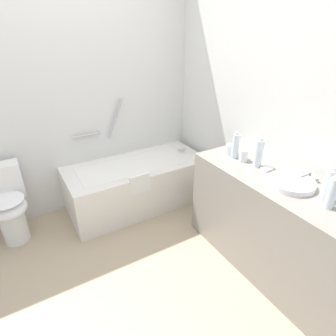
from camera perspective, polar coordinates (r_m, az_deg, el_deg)
ground_plane at (r=2.54m, az=-13.13°, el=-21.94°), size 4.18×4.18×0.00m
wall_back_tiled at (r=3.04m, az=-23.98°, el=13.48°), size 3.58×0.10×2.57m
wall_right_mirror at (r=2.66m, az=19.76°, el=12.52°), size 0.10×2.91×2.57m
bathtub at (r=3.22m, az=-6.26°, el=-2.91°), size 1.55×0.70×1.18m
toilet at (r=3.03m, az=-29.93°, el=-6.38°), size 0.36×0.49×0.75m
vanity_counter at (r=2.49m, az=21.01°, el=-11.10°), size 0.55×1.54×0.84m
sink_basin at (r=2.23m, az=23.91°, el=-2.81°), size 0.33×0.33×0.04m
sink_faucet at (r=2.37m, az=26.69°, el=-1.43°), size 0.14×0.15×0.06m
water_bottle_0 at (r=2.50m, az=13.60°, el=4.40°), size 0.06×0.06×0.24m
water_bottle_2 at (r=2.39m, az=17.99°, el=2.90°), size 0.07×0.07×0.25m
water_bottle_3 at (r=2.04m, az=30.46°, el=-4.42°), size 0.06×0.06×0.23m
water_bottle_4 at (r=2.11m, az=30.02°, el=-3.07°), size 0.07×0.07×0.25m
drinking_glass_1 at (r=2.48m, az=15.13°, el=2.48°), size 0.07×0.07×0.10m
drinking_glass_3 at (r=2.60m, az=12.55°, el=3.76°), size 0.08×0.08×0.09m
soap_dish at (r=2.40m, az=19.56°, el=-0.16°), size 0.09×0.06×0.02m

